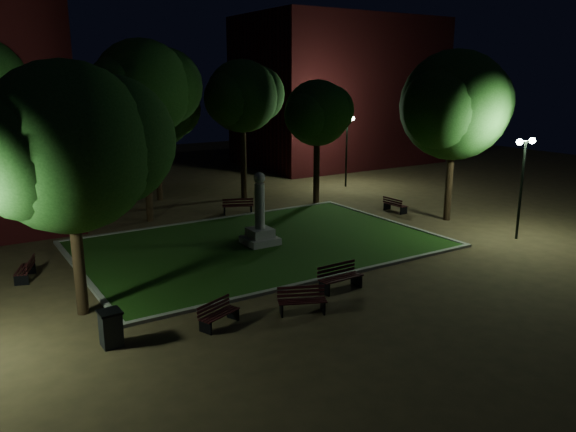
% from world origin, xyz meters
% --- Properties ---
extents(ground, '(80.00, 80.00, 0.00)m').
position_xyz_m(ground, '(0.00, 0.00, 0.00)').
color(ground, '#463721').
extents(lawn, '(15.00, 10.00, 0.08)m').
position_xyz_m(lawn, '(0.00, 2.00, 0.04)').
color(lawn, '#1D4110').
rests_on(lawn, ground).
extents(lawn_kerb, '(15.40, 10.40, 0.12)m').
position_xyz_m(lawn_kerb, '(0.00, 2.00, 0.06)').
color(lawn_kerb, slate).
rests_on(lawn_kerb, ground).
extents(monument, '(1.40, 1.40, 3.20)m').
position_xyz_m(monument, '(0.00, 2.00, 0.96)').
color(monument, gray).
rests_on(monument, lawn).
extents(building_far, '(16.00, 10.00, 12.00)m').
position_xyz_m(building_far, '(18.00, 20.00, 6.00)').
color(building_far, '#4C1012').
rests_on(building_far, ground).
extents(tree_west, '(6.24, 5.10, 7.79)m').
position_xyz_m(tree_west, '(-8.24, -1.41, 5.24)').
color(tree_west, black).
rests_on(tree_west, ground).
extents(tree_north_wl, '(5.92, 4.83, 9.09)m').
position_xyz_m(tree_north_wl, '(-2.56, 8.82, 6.67)').
color(tree_north_wl, black).
rests_on(tree_north_wl, ground).
extents(tree_north_er, '(5.24, 4.28, 8.28)m').
position_xyz_m(tree_north_er, '(4.19, 11.19, 6.12)').
color(tree_north_er, black).
rests_on(tree_north_er, ground).
extents(tree_ne, '(4.60, 3.76, 7.12)m').
position_xyz_m(tree_ne, '(7.17, 7.75, 5.23)').
color(tree_ne, black).
rests_on(tree_ne, ground).
extents(tree_east, '(6.68, 5.45, 8.60)m').
position_xyz_m(tree_east, '(10.60, 0.74, 5.87)').
color(tree_east, black).
rests_on(tree_east, ground).
extents(tree_far_north, '(5.30, 4.33, 7.46)m').
position_xyz_m(tree_far_north, '(-0.37, 13.43, 5.29)').
color(tree_far_north, black).
rests_on(tree_far_north, ground).
extents(lamppost_se, '(1.18, 0.28, 4.62)m').
position_xyz_m(lamppost_se, '(10.49, -3.42, 3.22)').
color(lamppost_se, black).
rests_on(lamppost_se, ground).
extents(lamppost_ne, '(1.18, 0.28, 4.70)m').
position_xyz_m(lamppost_ne, '(11.68, 10.80, 3.26)').
color(lamppost_ne, black).
rests_on(lamppost_ne, ground).
extents(bench_near_left, '(1.61, 1.10, 0.84)m').
position_xyz_m(bench_near_left, '(-2.50, -5.07, 0.39)').
color(bench_near_left, black).
rests_on(bench_near_left, ground).
extents(bench_near_right, '(1.65, 0.61, 0.90)m').
position_xyz_m(bench_near_right, '(-0.26, -4.10, 0.42)').
color(bench_near_right, black).
rests_on(bench_near_right, ground).
extents(bench_west_near, '(1.46, 0.95, 0.76)m').
position_xyz_m(bench_west_near, '(-5.14, -4.50, 0.36)').
color(bench_west_near, black).
rests_on(bench_west_near, ground).
extents(bench_left_side, '(0.94, 1.50, 0.78)m').
position_xyz_m(bench_left_side, '(-9.39, 2.86, 0.37)').
color(bench_left_side, black).
rests_on(bench_left_side, ground).
extents(bench_right_side, '(0.56, 1.47, 0.80)m').
position_xyz_m(bench_right_side, '(9.38, 3.51, 0.37)').
color(bench_right_side, black).
rests_on(bench_right_side, ground).
extents(bench_far_side, '(1.75, 1.17, 0.91)m').
position_xyz_m(bench_far_side, '(1.84, 7.68, 0.43)').
color(bench_far_side, black).
rests_on(bench_far_side, ground).
extents(trash_bin, '(0.61, 0.61, 1.03)m').
position_xyz_m(trash_bin, '(-8.20, -4.10, 0.52)').
color(trash_bin, black).
rests_on(trash_bin, ground).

